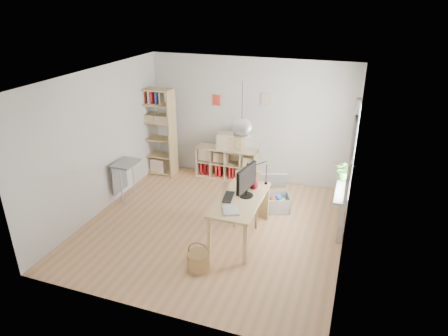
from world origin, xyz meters
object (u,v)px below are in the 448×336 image
(storage_chest, at_px, (273,199))
(drawer_chest, at_px, (231,141))
(cube_shelf, at_px, (226,165))
(tall_bookshelf, at_px, (157,128))
(chair, at_px, (247,194))
(monitor, at_px, (247,180))
(desk, at_px, (240,203))

(storage_chest, height_order, drawer_chest, drawer_chest)
(cube_shelf, height_order, tall_bookshelf, tall_bookshelf)
(chair, bearing_deg, storage_chest, 46.85)
(monitor, height_order, drawer_chest, monitor)
(monitor, bearing_deg, storage_chest, 86.66)
(tall_bookshelf, height_order, drawer_chest, tall_bookshelf)
(tall_bookshelf, relative_size, drawer_chest, 3.18)
(desk, xyz_separation_m, storage_chest, (0.32, 1.16, -0.45))
(cube_shelf, xyz_separation_m, monitor, (1.09, -2.12, 0.75))
(cube_shelf, relative_size, chair, 1.49)
(desk, bearing_deg, monitor, 58.95)
(tall_bookshelf, xyz_separation_m, storage_chest, (2.91, -0.79, -0.88))
(desk, bearing_deg, storage_chest, 74.31)
(cube_shelf, height_order, storage_chest, cube_shelf)
(desk, xyz_separation_m, tall_bookshelf, (-2.59, 1.95, 0.43))
(chair, bearing_deg, tall_bookshelf, 140.18)
(storage_chest, relative_size, monitor, 1.39)
(tall_bookshelf, relative_size, monitor, 3.24)
(desk, distance_m, chair, 0.58)
(drawer_chest, bearing_deg, tall_bookshelf, 173.87)
(tall_bookshelf, xyz_separation_m, monitor, (2.65, -1.84, -0.04))
(monitor, bearing_deg, drawer_chest, 125.28)
(storage_chest, bearing_deg, tall_bookshelf, 143.29)
(desk, relative_size, storage_chest, 1.75)
(desk, xyz_separation_m, drawer_chest, (-0.89, 2.19, 0.24))
(storage_chest, height_order, monitor, monitor)
(desk, bearing_deg, tall_bookshelf, 142.99)
(tall_bookshelf, bearing_deg, monitor, -34.75)
(chair, relative_size, monitor, 1.52)
(chair, bearing_deg, drawer_chest, 106.29)
(desk, height_order, chair, chair)
(storage_chest, bearing_deg, desk, -127.13)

